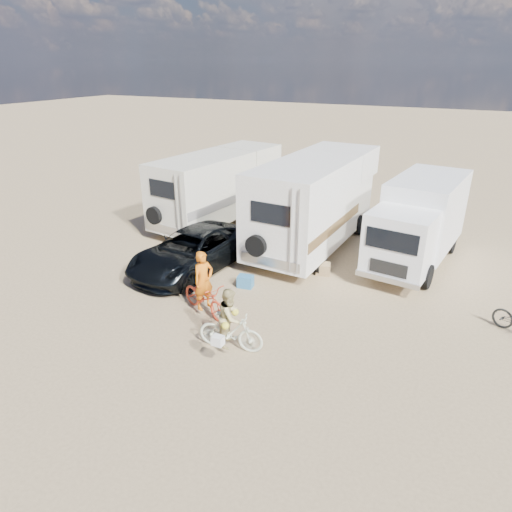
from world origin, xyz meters
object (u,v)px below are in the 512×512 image
at_px(rider_man, 204,286).
at_px(dark_suv, 193,250).
at_px(box_truck, 418,224).
at_px(cooler, 245,281).
at_px(crate, 323,269).
at_px(rider_woman, 230,323).
at_px(rv_left, 218,189).
at_px(rv_main, 315,204).
at_px(bike_man, 205,298).
at_px(bike_woman, 231,331).

bearing_deg(rider_man, dark_suv, 61.29).
bearing_deg(box_truck, rider_man, -120.06).
bearing_deg(dark_suv, cooler, -3.95).
bearing_deg(dark_suv, crate, 27.66).
bearing_deg(box_truck, rider_woman, -106.23).
relative_size(box_truck, crate, 12.37).
bearing_deg(rv_left, rv_main, -2.41).
distance_m(rv_main, bike_man, 6.76).
height_order(rv_main, bike_woman, rv_main).
height_order(bike_woman, rider_man, rider_man).
relative_size(rv_left, dark_suv, 1.34).
distance_m(rv_left, crate, 7.12).
height_order(rv_main, crate, rv_main).
height_order(rider_woman, crate, rider_woman).
bearing_deg(rv_left, bike_man, -55.16).
distance_m(rv_left, bike_man, 8.40).
xyz_separation_m(box_truck, dark_suv, (-7.10, -4.09, -0.82)).
bearing_deg(bike_woman, bike_man, 43.02).
height_order(rv_left, crate, rv_left).
bearing_deg(rv_main, bike_man, -96.27).
distance_m(rider_woman, crate, 5.54).
bearing_deg(rider_woman, crate, -16.03).
xyz_separation_m(dark_suv, rider_woman, (3.65, -3.77, 0.06)).
height_order(bike_man, cooler, bike_man).
xyz_separation_m(cooler, crate, (2.02, 2.13, -0.01)).
bearing_deg(crate, rv_main, 117.48).
xyz_separation_m(rider_woman, cooler, (-1.29, 3.33, -0.59)).
relative_size(dark_suv, rider_woman, 3.31).
relative_size(box_truck, bike_woman, 3.42).
height_order(rv_main, rider_man, rv_main).
distance_m(dark_suv, crate, 4.73).
xyz_separation_m(dark_suv, bike_woman, (3.65, -3.77, -0.20)).
height_order(rider_man, cooler, rider_man).
xyz_separation_m(rv_main, rider_man, (-1.11, -6.54, -0.88)).
relative_size(box_truck, bike_man, 3.11).
bearing_deg(rider_woman, bike_man, 43.02).
height_order(bike_woman, cooler, bike_woman).
relative_size(bike_man, cooler, 3.84).
bearing_deg(box_truck, cooler, -128.83).
relative_size(dark_suv, crate, 10.73).
xyz_separation_m(rider_man, crate, (2.34, 4.18, -0.71)).
bearing_deg(box_truck, bike_man, -120.06).
distance_m(box_truck, rider_woman, 8.61).
height_order(rider_woman, cooler, rider_woman).
bearing_deg(bike_man, dark_suv, 61.29).
bearing_deg(rv_left, box_truck, 2.06).
bearing_deg(rider_man, cooler, 13.07).
bearing_deg(bike_woman, cooler, 12.79).
xyz_separation_m(box_truck, rider_man, (-5.05, -6.58, -0.64)).
bearing_deg(rv_main, rider_man, -96.27).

